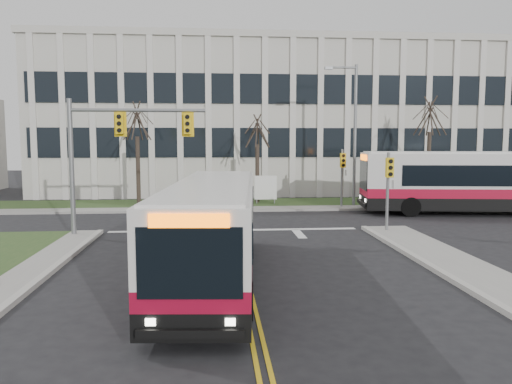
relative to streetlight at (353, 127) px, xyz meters
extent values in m
plane|color=black|center=(-8.03, -16.20, -5.19)|extent=(120.00, 120.00, 0.00)
cube|color=#9E9B93|center=(-3.03, -1.00, -5.12)|extent=(44.00, 1.60, 0.14)
cube|color=#2D4A1F|center=(-3.03, 1.80, -5.13)|extent=(44.00, 5.00, 0.12)
cube|color=beige|center=(-3.03, 13.80, 0.81)|extent=(40.00, 16.00, 12.00)
cylinder|color=slate|center=(-15.33, -9.00, -2.09)|extent=(0.22, 0.22, 6.20)
cylinder|color=slate|center=(-12.33, -9.00, 0.51)|extent=(6.00, 0.16, 0.16)
cube|color=yellow|center=(-13.13, -9.15, -0.09)|extent=(0.34, 0.24, 0.92)
cube|color=yellow|center=(-10.13, -9.15, -0.09)|extent=(0.34, 0.24, 0.92)
cylinder|color=slate|center=(-0.83, -9.20, -3.29)|extent=(0.14, 0.14, 3.80)
cube|color=yellow|center=(-0.83, -9.40, -2.09)|extent=(0.34, 0.24, 0.92)
cylinder|color=slate|center=(-0.83, -0.70, -3.29)|extent=(0.14, 0.14, 3.80)
cube|color=yellow|center=(-0.83, -0.90, -2.09)|extent=(0.34, 0.24, 0.92)
cylinder|color=slate|center=(0.17, 0.00, -0.59)|extent=(0.20, 0.20, 9.20)
cylinder|color=slate|center=(-0.73, 0.00, 3.81)|extent=(1.80, 0.14, 0.14)
cube|color=slate|center=(-1.63, 0.00, 3.76)|extent=(0.50, 0.25, 0.18)
cylinder|color=slate|center=(-6.13, 1.30, -4.69)|extent=(0.08, 0.08, 1.00)
cylinder|color=slate|center=(-4.93, 1.30, -4.69)|extent=(0.08, 0.08, 1.00)
cube|color=white|center=(-5.53, 1.30, -3.99)|extent=(1.50, 0.12, 1.60)
cylinder|color=#42352B|center=(-14.03, 1.80, -2.88)|extent=(0.28, 0.28, 4.62)
cylinder|color=#42352B|center=(-6.03, 2.00, -3.15)|extent=(0.28, 0.28, 4.09)
cylinder|color=#42352B|center=(5.97, 1.80, -2.72)|extent=(0.28, 0.28, 4.95)
camera|label=1|loc=(-8.92, -31.93, -0.85)|focal=35.00mm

